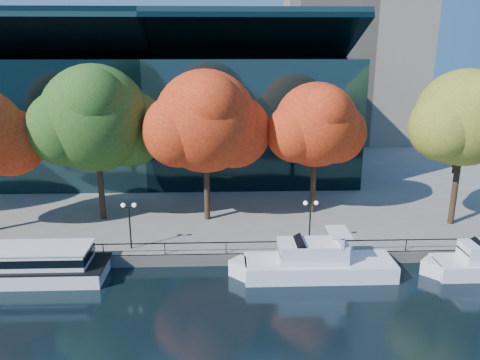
{
  "coord_description": "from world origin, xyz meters",
  "views": [
    {
      "loc": [
        4.86,
        -32.09,
        17.48
      ],
      "look_at": [
        6.32,
        8.0,
        5.89
      ],
      "focal_mm": 35.0,
      "sensor_mm": 36.0,
      "label": 1
    }
  ],
  "objects_px": {
    "tree_2": "(97,120)",
    "tree_3": "(208,124)",
    "lamp_1": "(129,215)",
    "tree_4": "(318,127)",
    "cruiser_near": "(313,262)",
    "tree_5": "(466,120)",
    "lamp_2": "(310,213)"
  },
  "relations": [
    {
      "from": "cruiser_near",
      "to": "tree_4",
      "type": "distance_m",
      "value": 14.86
    },
    {
      "from": "cruiser_near",
      "to": "tree_2",
      "type": "xyz_separation_m",
      "value": [
        -18.6,
        10.69,
        9.58
      ]
    },
    {
      "from": "cruiser_near",
      "to": "lamp_2",
      "type": "distance_m",
      "value": 4.52
    },
    {
      "from": "cruiser_near",
      "to": "tree_2",
      "type": "relative_size",
      "value": 0.87
    },
    {
      "from": "tree_3",
      "to": "lamp_2",
      "type": "xyz_separation_m",
      "value": [
        8.67,
        -6.68,
        -6.49
      ]
    },
    {
      "from": "tree_4",
      "to": "tree_5",
      "type": "bearing_deg",
      "value": -16.17
    },
    {
      "from": "tree_5",
      "to": "tree_3",
      "type": "bearing_deg",
      "value": 174.99
    },
    {
      "from": "tree_3",
      "to": "tree_5",
      "type": "bearing_deg",
      "value": -5.01
    },
    {
      "from": "tree_5",
      "to": "lamp_1",
      "type": "relative_size",
      "value": 3.61
    },
    {
      "from": "tree_5",
      "to": "lamp_2",
      "type": "xyz_separation_m",
      "value": [
        -14.73,
        -4.63,
        -7.01
      ]
    },
    {
      "from": "tree_3",
      "to": "lamp_1",
      "type": "relative_size",
      "value": 3.59
    },
    {
      "from": "cruiser_near",
      "to": "tree_3",
      "type": "xyz_separation_m",
      "value": [
        -8.33,
        10.2,
        9.3
      ]
    },
    {
      "from": "lamp_2",
      "to": "tree_4",
      "type": "bearing_deg",
      "value": 76.55
    },
    {
      "from": "tree_3",
      "to": "tree_5",
      "type": "distance_m",
      "value": 23.49
    },
    {
      "from": "tree_5",
      "to": "lamp_1",
      "type": "xyz_separation_m",
      "value": [
        -29.8,
        -4.63,
        -7.01
      ]
    },
    {
      "from": "cruiser_near",
      "to": "tree_2",
      "type": "bearing_deg",
      "value": 150.11
    },
    {
      "from": "tree_5",
      "to": "cruiser_near",
      "type": "bearing_deg",
      "value": -151.6
    },
    {
      "from": "cruiser_near",
      "to": "lamp_1",
      "type": "bearing_deg",
      "value": 166.57
    },
    {
      "from": "tree_3",
      "to": "lamp_2",
      "type": "relative_size",
      "value": 3.59
    },
    {
      "from": "tree_2",
      "to": "tree_5",
      "type": "distance_m",
      "value": 33.76
    },
    {
      "from": "tree_3",
      "to": "tree_4",
      "type": "relative_size",
      "value": 1.1
    },
    {
      "from": "tree_2",
      "to": "tree_3",
      "type": "relative_size",
      "value": 1.03
    },
    {
      "from": "tree_3",
      "to": "lamp_2",
      "type": "height_order",
      "value": "tree_3"
    },
    {
      "from": "lamp_1",
      "to": "lamp_2",
      "type": "bearing_deg",
      "value": 0.0
    },
    {
      "from": "cruiser_near",
      "to": "tree_5",
      "type": "distance_m",
      "value": 19.75
    },
    {
      "from": "tree_5",
      "to": "tree_2",
      "type": "bearing_deg",
      "value": 175.68
    },
    {
      "from": "lamp_1",
      "to": "lamp_2",
      "type": "relative_size",
      "value": 1.0
    },
    {
      "from": "tree_2",
      "to": "cruiser_near",
      "type": "bearing_deg",
      "value": -29.89
    },
    {
      "from": "tree_2",
      "to": "lamp_2",
      "type": "bearing_deg",
      "value": -20.74
    },
    {
      "from": "lamp_1",
      "to": "tree_2",
      "type": "bearing_deg",
      "value": 118.33
    },
    {
      "from": "lamp_1",
      "to": "tree_3",
      "type": "bearing_deg",
      "value": 46.23
    },
    {
      "from": "tree_3",
      "to": "lamp_2",
      "type": "bearing_deg",
      "value": -37.62
    }
  ]
}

